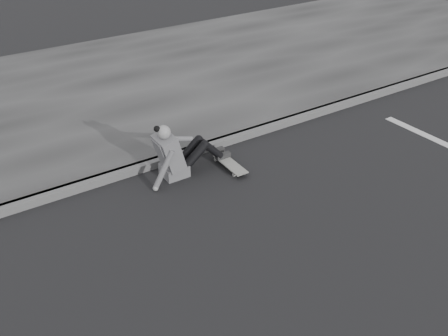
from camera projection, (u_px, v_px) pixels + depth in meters
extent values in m
plane|color=black|center=(258.00, 262.00, 5.86)|extent=(80.00, 80.00, 0.00)
cube|color=#505050|center=(160.00, 161.00, 7.66)|extent=(24.00, 0.16, 0.12)
cube|color=#313131|center=(92.00, 94.00, 9.81)|extent=(24.00, 6.00, 0.12)
cylinder|color=gray|center=(234.00, 175.00, 7.40)|extent=(0.03, 0.05, 0.05)
cylinder|color=gray|center=(242.00, 172.00, 7.46)|extent=(0.03, 0.05, 0.05)
cylinder|color=gray|center=(216.00, 160.00, 7.77)|extent=(0.03, 0.05, 0.05)
cylinder|color=gray|center=(224.00, 157.00, 7.83)|extent=(0.03, 0.05, 0.05)
cube|color=#28282B|center=(238.00, 172.00, 7.41)|extent=(0.16, 0.04, 0.03)
cube|color=#28282B|center=(220.00, 157.00, 7.78)|extent=(0.16, 0.04, 0.03)
cube|color=slate|center=(229.00, 163.00, 7.59)|extent=(0.20, 0.78, 0.02)
cube|color=#59585B|center=(174.00, 170.00, 7.39)|extent=(0.36, 0.34, 0.18)
cube|color=#59585B|center=(169.00, 151.00, 7.18)|extent=(0.37, 0.40, 0.57)
cube|color=#59585B|center=(160.00, 147.00, 7.06)|extent=(0.14, 0.30, 0.20)
cylinder|color=gray|center=(165.00, 138.00, 7.03)|extent=(0.09, 0.09, 0.08)
sphere|color=gray|center=(164.00, 132.00, 6.98)|extent=(0.20, 0.20, 0.20)
sphere|color=black|center=(157.00, 129.00, 6.91)|extent=(0.09, 0.09, 0.09)
cylinder|color=black|center=(195.00, 155.00, 7.37)|extent=(0.43, 0.13, 0.39)
cylinder|color=black|center=(189.00, 150.00, 7.50)|extent=(0.43, 0.13, 0.39)
cylinder|color=black|center=(213.00, 150.00, 7.51)|extent=(0.35, 0.11, 0.36)
cylinder|color=black|center=(207.00, 145.00, 7.64)|extent=(0.35, 0.11, 0.36)
sphere|color=black|center=(205.00, 144.00, 7.37)|extent=(0.13, 0.13, 0.13)
sphere|color=black|center=(199.00, 139.00, 7.50)|extent=(0.13, 0.13, 0.13)
cube|color=#272727|center=(223.00, 156.00, 7.68)|extent=(0.24, 0.08, 0.07)
cube|color=#272727|center=(217.00, 151.00, 7.81)|extent=(0.24, 0.08, 0.07)
cylinder|color=#59585B|center=(164.00, 170.00, 7.02)|extent=(0.38, 0.08, 0.58)
sphere|color=gray|center=(156.00, 188.00, 7.07)|extent=(0.08, 0.08, 0.08)
cylinder|color=#59585B|center=(178.00, 139.00, 7.37)|extent=(0.48, 0.08, 0.21)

